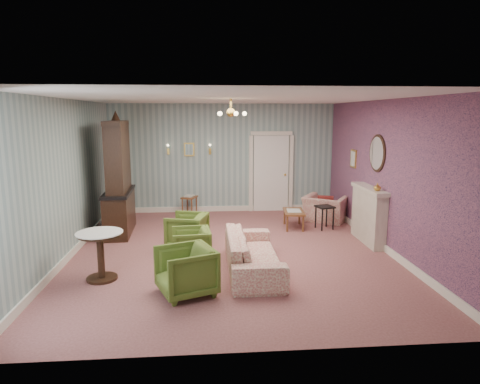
{
  "coord_description": "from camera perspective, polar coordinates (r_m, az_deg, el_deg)",
  "views": [
    {
      "loc": [
        -0.48,
        -7.76,
        2.62
      ],
      "look_at": [
        0.2,
        0.4,
        1.1
      ],
      "focal_mm": 31.43,
      "sensor_mm": 36.0,
      "label": 1
    }
  ],
  "objects": [
    {
      "name": "floor",
      "position": [
        8.2,
        -1.17,
        -8.11
      ],
      "size": [
        7.0,
        7.0,
        0.0
      ],
      "primitive_type": "plane",
      "color": "#995B59",
      "rests_on": "ground"
    },
    {
      "name": "ceiling",
      "position": [
        7.78,
        -1.25,
        12.58
      ],
      "size": [
        7.0,
        7.0,
        0.0
      ],
      "primitive_type": "plane",
      "rotation": [
        3.14,
        0.0,
        0.0
      ],
      "color": "white",
      "rests_on": "ground"
    },
    {
      "name": "wall_back",
      "position": [
        11.33,
        -2.31,
        4.58
      ],
      "size": [
        6.0,
        0.0,
        6.0
      ],
      "primitive_type": "plane",
      "rotation": [
        1.57,
        0.0,
        0.0
      ],
      "color": "gray",
      "rests_on": "ground"
    },
    {
      "name": "wall_front",
      "position": [
        4.44,
        1.59,
        -4.74
      ],
      "size": [
        6.0,
        0.0,
        6.0
      ],
      "primitive_type": "plane",
      "rotation": [
        -1.57,
        0.0,
        0.0
      ],
      "color": "gray",
      "rests_on": "ground"
    },
    {
      "name": "wall_left",
      "position": [
        8.24,
        -22.52,
        1.55
      ],
      "size": [
        0.0,
        7.0,
        7.0
      ],
      "primitive_type": "plane",
      "rotation": [
        1.57,
        0.0,
        1.57
      ],
      "color": "gray",
      "rests_on": "ground"
    },
    {
      "name": "wall_right",
      "position": [
        8.58,
        19.22,
        2.09
      ],
      "size": [
        0.0,
        7.0,
        7.0
      ],
      "primitive_type": "plane",
      "rotation": [
        1.57,
        0.0,
        -1.57
      ],
      "color": "gray",
      "rests_on": "ground"
    },
    {
      "name": "wall_right_floral",
      "position": [
        8.58,
        19.12,
        2.09
      ],
      "size": [
        0.0,
        7.0,
        7.0
      ],
      "primitive_type": "plane",
      "rotation": [
        1.57,
        0.0,
        -1.57
      ],
      "color": "#C26179",
      "rests_on": "ground"
    },
    {
      "name": "door",
      "position": [
        11.46,
        4.22,
        2.76
      ],
      "size": [
        1.12,
        0.12,
        2.16
      ],
      "primitive_type": null,
      "color": "white",
      "rests_on": "floor"
    },
    {
      "name": "olive_chair_a",
      "position": [
        6.29,
        -7.38,
        -10.29
      ],
      "size": [
        0.95,
        0.98,
        0.79
      ],
      "primitive_type": "imported",
      "rotation": [
        0.0,
        0.0,
        -1.19
      ],
      "color": "#556F26",
      "rests_on": "floor"
    },
    {
      "name": "olive_chair_b",
      "position": [
        7.6,
        -6.67,
        -7.0
      ],
      "size": [
        0.68,
        0.72,
        0.68
      ],
      "primitive_type": "imported",
      "rotation": [
        0.0,
        0.0,
        -1.48
      ],
      "color": "#556F26",
      "rests_on": "floor"
    },
    {
      "name": "olive_chair_c",
      "position": [
        8.48,
        -7.21,
        -4.94
      ],
      "size": [
        0.85,
        0.88,
        0.74
      ],
      "primitive_type": "imported",
      "rotation": [
        0.0,
        0.0,
        -1.85
      ],
      "color": "#556F26",
      "rests_on": "floor"
    },
    {
      "name": "sofa_chintz",
      "position": [
        7.14,
        1.78,
        -7.42
      ],
      "size": [
        0.64,
        2.16,
        0.84
      ],
      "primitive_type": "imported",
      "rotation": [
        0.0,
        0.0,
        1.57
      ],
      "color": "#AC4546",
      "rests_on": "floor"
    },
    {
      "name": "wingback_chair",
      "position": [
        10.59,
        11.55,
        -1.65
      ],
      "size": [
        1.17,
        1.07,
        0.86
      ],
      "primitive_type": "imported",
      "rotation": [
        0.0,
        0.0,
        2.55
      ],
      "color": "#AC4546",
      "rests_on": "floor"
    },
    {
      "name": "dresser",
      "position": [
        9.57,
        -16.27,
        2.27
      ],
      "size": [
        0.63,
        1.61,
        2.64
      ],
      "primitive_type": null,
      "rotation": [
        0.0,
        0.0,
        0.05
      ],
      "color": "black",
      "rests_on": "floor"
    },
    {
      "name": "fireplace",
      "position": [
        9.05,
        17.06,
        -2.98
      ],
      "size": [
        0.3,
        1.4,
        1.16
      ],
      "primitive_type": null,
      "color": "beige",
      "rests_on": "floor"
    },
    {
      "name": "mantel_vase",
      "position": [
        8.55,
        18.15,
        0.66
      ],
      "size": [
        0.15,
        0.15,
        0.15
      ],
      "primitive_type": "imported",
      "color": "gold",
      "rests_on": "fireplace"
    },
    {
      "name": "oval_mirror",
      "position": [
        8.89,
        18.1,
        5.03
      ],
      "size": [
        0.04,
        0.76,
        0.84
      ],
      "primitive_type": null,
      "color": "white",
      "rests_on": "wall_right"
    },
    {
      "name": "framed_print",
      "position": [
        10.17,
        15.15,
        4.39
      ],
      "size": [
        0.04,
        0.34,
        0.42
      ],
      "primitive_type": null,
      "color": "gold",
      "rests_on": "wall_right"
    },
    {
      "name": "coffee_table",
      "position": [
        9.91,
        7.28,
        -3.67
      ],
      "size": [
        0.52,
        0.85,
        0.41
      ],
      "primitive_type": null,
      "rotation": [
        0.0,
        0.0,
        -0.1
      ],
      "color": "brown",
      "rests_on": "floor"
    },
    {
      "name": "side_table_black",
      "position": [
        9.89,
        11.39,
        -3.42
      ],
      "size": [
        0.45,
        0.45,
        0.55
      ],
      "primitive_type": null,
      "rotation": [
        0.0,
        0.0,
        0.26
      ],
      "color": "black",
      "rests_on": "floor"
    },
    {
      "name": "pedestal_table",
      "position": [
        7.12,
        -18.38,
        -8.22
      ],
      "size": [
        0.77,
        0.77,
        0.8
      ],
      "primitive_type": null,
      "rotation": [
        0.0,
        0.0,
        0.05
      ],
      "color": "black",
      "rests_on": "floor"
    },
    {
      "name": "nesting_table",
      "position": [
        11.07,
        -6.87,
        -1.78
      ],
      "size": [
        0.46,
        0.51,
        0.55
      ],
      "primitive_type": null,
      "rotation": [
        0.0,
        0.0,
        -0.36
      ],
      "color": "brown",
      "rests_on": "floor"
    },
    {
      "name": "gilt_mirror_back",
      "position": [
        11.27,
        -6.91,
        5.75
      ],
      "size": [
        0.28,
        0.06,
        0.36
      ],
      "primitive_type": null,
      "color": "gold",
      "rests_on": "wall_back"
    },
    {
      "name": "sconce_left",
      "position": [
        11.28,
        -9.72,
        5.68
      ],
      "size": [
        0.16,
        0.12,
        0.3
      ],
      "primitive_type": null,
      "color": "gold",
      "rests_on": "wall_back"
    },
    {
      "name": "sconce_right",
      "position": [
        11.24,
        -4.1,
        5.79
      ],
      "size": [
        0.16,
        0.12,
        0.3
      ],
      "primitive_type": null,
      "color": "gold",
      "rests_on": "wall_back"
    },
    {
      "name": "chandelier",
      "position": [
        7.78,
        -1.25,
        10.59
      ],
      "size": [
        0.56,
        0.56,
        0.36
      ],
      "primitive_type": null,
      "color": "gold",
      "rests_on": "ceiling"
    },
    {
      "name": "burgundy_cushion",
      "position": [
        10.43,
        11.52,
        -1.55
      ],
      "size": [
        0.41,
        0.28,
        0.39
      ],
      "primitive_type": "cube",
      "rotation": [
        0.17,
        0.0,
        -0.35
      ],
      "color": "maroon",
      "rests_on": "wingback_chair"
    }
  ]
}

